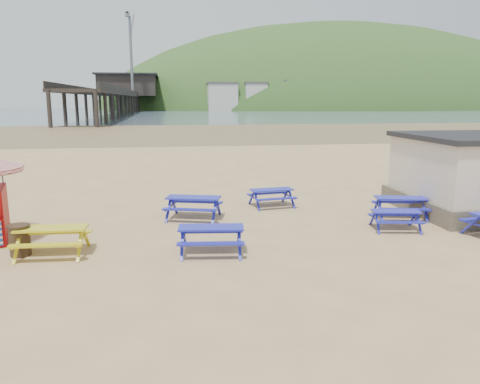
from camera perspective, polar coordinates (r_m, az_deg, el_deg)
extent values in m
plane|color=tan|center=(16.90, 1.09, -4.29)|extent=(400.00, 400.00, 0.00)
plane|color=brown|center=(71.24, -6.58, 7.49)|extent=(400.00, 400.00, 0.00)
plane|color=#42535F|center=(186.12, -8.05, 9.69)|extent=(400.00, 400.00, 0.00)
cube|color=#2617AF|center=(17.99, -5.70, -0.68)|extent=(2.19, 1.33, 0.06)
cube|color=#2617AF|center=(18.71, -5.21, -1.21)|extent=(2.04, 0.84, 0.06)
cube|color=#2617AF|center=(17.41, -6.18, -2.16)|extent=(2.04, 0.84, 0.06)
cube|color=#2617AF|center=(20.03, 3.88, 0.29)|extent=(1.89, 0.95, 0.05)
cube|color=#2617AF|center=(20.64, 3.28, -0.17)|extent=(1.82, 0.51, 0.05)
cube|color=#2617AF|center=(19.54, 4.50, -0.84)|extent=(1.82, 0.51, 0.05)
cube|color=#2617AF|center=(19.11, 19.01, -0.70)|extent=(2.03, 1.14, 0.05)
cube|color=#2617AF|center=(19.77, 18.47, -1.17)|extent=(1.93, 0.67, 0.05)
cube|color=#2617AF|center=(18.57, 19.46, -2.01)|extent=(1.93, 0.67, 0.05)
cube|color=#2617AF|center=(13.95, -3.55, -4.34)|extent=(2.00, 0.96, 0.05)
cube|color=#2617AF|center=(14.65, -3.48, -4.80)|extent=(1.95, 0.48, 0.05)
cube|color=#2617AF|center=(13.42, -3.59, -6.31)|extent=(1.95, 0.48, 0.05)
cube|color=#2617AF|center=(17.30, 18.49, -2.25)|extent=(1.73, 0.92, 0.05)
cube|color=#2617AF|center=(17.86, 17.94, -2.64)|extent=(1.66, 0.52, 0.05)
cube|color=#2617AF|center=(16.85, 18.96, -3.52)|extent=(1.66, 0.52, 0.05)
cube|color=#B1A811|center=(14.81, -22.00, -4.11)|extent=(2.03, 0.87, 0.06)
cube|color=#B1A811|center=(15.51, -21.26, -4.58)|extent=(2.01, 0.37, 0.06)
cube|color=#B1A811|center=(14.28, -22.62, -6.02)|extent=(2.01, 0.37, 0.06)
cylinder|color=#392D19|center=(15.22, -25.26, -5.39)|extent=(0.59, 0.59, 0.90)
cylinder|color=#392D19|center=(15.11, -25.40, -3.72)|extent=(0.63, 0.63, 0.04)
cube|color=black|center=(191.65, -13.62, 11.32)|extent=(9.00, 220.00, 0.60)
cube|color=black|center=(202.69, -13.41, 12.44)|extent=(22.00, 30.00, 8.00)
cube|color=black|center=(202.85, -13.47, 13.65)|extent=(24.00, 32.00, 0.60)
cylinder|color=slate|center=(181.12, -13.13, 15.81)|extent=(1.00, 1.00, 28.00)
cube|color=slate|center=(196.50, -13.00, 19.25)|extent=(0.60, 25.63, 12.38)
ellipsoid|color=#2D4C1E|center=(263.37, 11.96, 7.79)|extent=(264.00, 144.00, 108.00)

